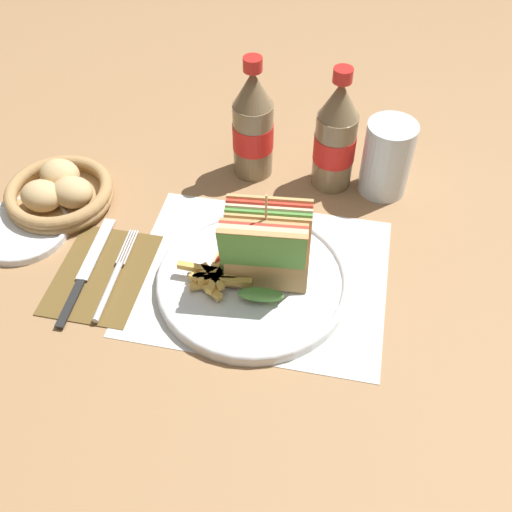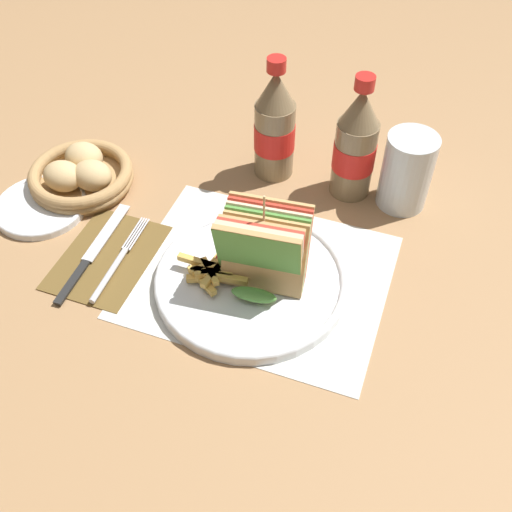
# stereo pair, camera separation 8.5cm
# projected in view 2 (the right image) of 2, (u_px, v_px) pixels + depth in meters

# --- Properties ---
(ground_plane) EXTENTS (4.00, 4.00, 0.00)m
(ground_plane) POSITION_uv_depth(u_px,v_px,m) (235.00, 287.00, 0.86)
(ground_plane) COLOR #9E754C
(placemat) EXTENTS (0.37, 0.30, 0.00)m
(placemat) POSITION_uv_depth(u_px,v_px,m) (259.00, 276.00, 0.87)
(placemat) COLOR silver
(placemat) RESTS_ON ground_plane
(plate_main) EXTENTS (0.28, 0.28, 0.02)m
(plate_main) POSITION_uv_depth(u_px,v_px,m) (251.00, 280.00, 0.86)
(plate_main) COLOR white
(plate_main) RESTS_ON ground_plane
(club_sandwich) EXTENTS (0.12, 0.10, 0.15)m
(club_sandwich) POSITION_uv_depth(u_px,v_px,m) (263.00, 250.00, 0.81)
(club_sandwich) COLOR tan
(club_sandwich) RESTS_ON plate_main
(fries_pile) EXTENTS (0.11, 0.08, 0.02)m
(fries_pile) POSITION_uv_depth(u_px,v_px,m) (211.00, 271.00, 0.84)
(fries_pile) COLOR gold
(fries_pile) RESTS_ON plate_main
(ketchup_blob) EXTENTS (0.05, 0.04, 0.02)m
(ketchup_blob) POSITION_uv_depth(u_px,v_px,m) (233.00, 260.00, 0.86)
(ketchup_blob) COLOR maroon
(ketchup_blob) RESTS_ON plate_main
(napkin) EXTENTS (0.13, 0.18, 0.00)m
(napkin) POSITION_uv_depth(u_px,v_px,m) (107.00, 257.00, 0.90)
(napkin) COLOR brown
(napkin) RESTS_ON ground_plane
(fork) EXTENTS (0.02, 0.18, 0.01)m
(fork) POSITION_uv_depth(u_px,v_px,m) (115.00, 266.00, 0.88)
(fork) COLOR silver
(fork) RESTS_ON napkin
(knife) EXTENTS (0.02, 0.21, 0.00)m
(knife) POSITION_uv_depth(u_px,v_px,m) (93.00, 252.00, 0.90)
(knife) COLOR black
(knife) RESTS_ON napkin
(coke_bottle_near) EXTENTS (0.07, 0.07, 0.21)m
(coke_bottle_near) POSITION_uv_depth(u_px,v_px,m) (275.00, 127.00, 0.97)
(coke_bottle_near) COLOR #7A6647
(coke_bottle_near) RESTS_ON ground_plane
(coke_bottle_far) EXTENTS (0.07, 0.07, 0.21)m
(coke_bottle_far) POSITION_uv_depth(u_px,v_px,m) (355.00, 146.00, 0.94)
(coke_bottle_far) COLOR #7A6647
(coke_bottle_far) RESTS_ON ground_plane
(glass_near) EXTENTS (0.08, 0.08, 0.13)m
(glass_near) POSITION_uv_depth(u_px,v_px,m) (406.00, 176.00, 0.94)
(glass_near) COLOR silver
(glass_near) RESTS_ON ground_plane
(bread_basket) EXTENTS (0.17, 0.17, 0.06)m
(bread_basket) POSITION_uv_depth(u_px,v_px,m) (81.00, 175.00, 0.99)
(bread_basket) COLOR #AD8451
(bread_basket) RESTS_ON ground_plane
(side_saucer) EXTENTS (0.15, 0.15, 0.01)m
(side_saucer) POSITION_uv_depth(u_px,v_px,m) (41.00, 206.00, 0.97)
(side_saucer) COLOR white
(side_saucer) RESTS_ON ground_plane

